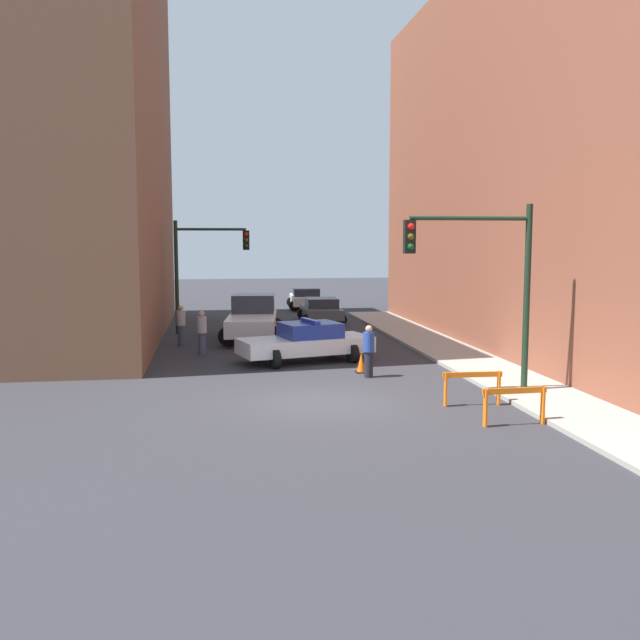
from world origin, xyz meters
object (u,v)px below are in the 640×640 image
Objects in this scene: pedestrian_corner at (181,324)px; traffic_cone at (361,363)px; pedestrian_crossing at (202,332)px; traffic_light_near at (488,269)px; white_truck at (253,319)px; parked_car_near at (321,310)px; barrier_mid at (472,383)px; police_car at (307,342)px; barrier_front at (515,400)px; parked_car_mid at (306,298)px; pedestrian_sidewalk at (369,350)px; traffic_light_far at (200,260)px.

traffic_cone is at bearing 67.20° from pedestrian_corner.
traffic_light_near is at bearing 29.26° from pedestrian_crossing.
white_truck reaches higher than parked_car_near.
barrier_mid is 2.44× the size of traffic_cone.
police_car reaches higher than barrier_front.
white_truck is 13.74m from parked_car_mid.
white_truck is 1.28× the size of parked_car_near.
pedestrian_crossing and pedestrian_sidewalk have the same top height.
pedestrian_corner is at bearing -149.81° from white_truck.
white_truck is 3.49× the size of barrier_front.
pedestrian_sidewalk is at bearing -168.74° from police_car.
parked_car_mid is at bearing 59.69° from traffic_light_far.
traffic_light_near is 4.83m from pedestrian_sidewalk.
pedestrian_corner is (-4.59, 4.71, 0.14)m from police_car.
barrier_mid is at bearing -63.43° from white_truck.
parked_car_near is 21.06m from barrier_front.
parked_car_mid reaches higher than barrier_front.
traffic_light_far is 1.20× the size of parked_car_near.
parked_car_near is 7.55m from parked_car_mid.
police_car is at bearing -65.60° from traffic_light_far.
pedestrian_corner is at bearing 29.14° from police_car.
traffic_light_far is at bearing -165.44° from pedestrian_corner.
white_truck is 3.30m from pedestrian_corner.
police_car is 8.09m from barrier_mid.
parked_car_near is 2.71× the size of barrier_mid.
police_car is 3.02× the size of pedestrian_corner.
pedestrian_crossing is 1.00× the size of pedestrian_sidewalk.
parked_car_mid is 16.11m from pedestrian_corner.
barrier_front is (7.50, -17.80, -2.78)m from traffic_light_far.
parked_car_near is (2.31, 11.63, -0.05)m from police_car.
pedestrian_crossing is (-6.02, -9.38, 0.19)m from parked_car_near.
parked_car_mid is at bearing 90.12° from parked_car_near.
parked_car_near is 0.99× the size of parked_car_mid.
white_truck is 8.95m from traffic_cone.
traffic_light_near reaches higher than white_truck.
traffic_light_near reaches higher than parked_car_near.
barrier_mid is at bearing 22.70° from pedestrian_crossing.
white_truck is 3.49× the size of barrier_mid.
traffic_light_far reaches higher than barrier_mid.
barrier_mid is (7.24, -15.74, -2.78)m from traffic_light_far.
pedestrian_crossing reaches higher than parked_car_near.
parked_car_mid is at bearing 92.41° from barrier_front.
pedestrian_crossing is 11.94m from barrier_mid.
pedestrian_sidewalk is 1.04× the size of barrier_front.
barrier_mid is at bearing -85.16° from parked_car_mid.
barrier_mid is (3.42, -7.33, -0.11)m from police_car.
traffic_light_near is 3.13× the size of pedestrian_crossing.
pedestrian_sidewalk is at bearing 114.00° from barrier_mid.
barrier_mid is at bearing -170.09° from police_car.
traffic_light_near is 13.79m from white_truck.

